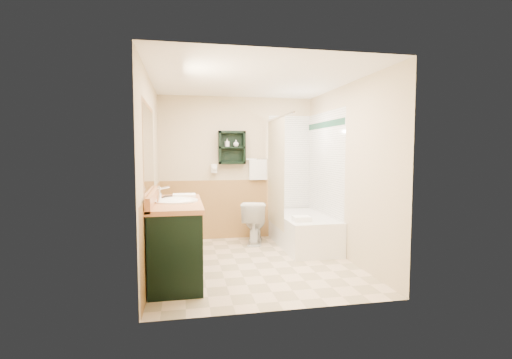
# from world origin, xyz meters

# --- Properties ---
(floor) EXTENTS (3.00, 3.00, 0.00)m
(floor) POSITION_xyz_m (0.00, 0.00, 0.00)
(floor) COLOR beige
(floor) RESTS_ON ground
(back_wall) EXTENTS (2.60, 0.04, 2.40)m
(back_wall) POSITION_xyz_m (0.00, 1.52, 1.20)
(back_wall) COLOR beige
(back_wall) RESTS_ON ground
(left_wall) EXTENTS (0.04, 3.00, 2.40)m
(left_wall) POSITION_xyz_m (-1.32, 0.00, 1.20)
(left_wall) COLOR beige
(left_wall) RESTS_ON ground
(right_wall) EXTENTS (0.04, 3.00, 2.40)m
(right_wall) POSITION_xyz_m (1.32, 0.00, 1.20)
(right_wall) COLOR beige
(right_wall) RESTS_ON ground
(ceiling) EXTENTS (2.60, 3.00, 0.04)m
(ceiling) POSITION_xyz_m (0.00, 0.00, 2.42)
(ceiling) COLOR white
(ceiling) RESTS_ON back_wall
(wainscot_left) EXTENTS (2.98, 2.98, 1.00)m
(wainscot_left) POSITION_xyz_m (-1.29, 0.00, 0.50)
(wainscot_left) COLOR #B88A4A
(wainscot_left) RESTS_ON left_wall
(wainscot_back) EXTENTS (2.58, 2.58, 1.00)m
(wainscot_back) POSITION_xyz_m (0.00, 1.49, 0.50)
(wainscot_back) COLOR #B88A4A
(wainscot_back) RESTS_ON back_wall
(mirror_frame) EXTENTS (1.30, 1.30, 1.00)m
(mirror_frame) POSITION_xyz_m (-1.27, -0.55, 1.50)
(mirror_frame) COLOR #915F2F
(mirror_frame) RESTS_ON left_wall
(mirror_glass) EXTENTS (1.20, 1.20, 0.90)m
(mirror_glass) POSITION_xyz_m (-1.27, -0.55, 1.50)
(mirror_glass) COLOR white
(mirror_glass) RESTS_ON left_wall
(tile_right) EXTENTS (1.50, 1.50, 2.10)m
(tile_right) POSITION_xyz_m (1.28, 0.75, 1.05)
(tile_right) COLOR white
(tile_right) RESTS_ON right_wall
(tile_back) EXTENTS (0.95, 0.95, 2.10)m
(tile_back) POSITION_xyz_m (1.03, 1.48, 1.05)
(tile_back) COLOR white
(tile_back) RESTS_ON back_wall
(tile_accent) EXTENTS (1.50, 1.50, 0.10)m
(tile_accent) POSITION_xyz_m (1.27, 0.75, 1.90)
(tile_accent) COLOR #13432F
(tile_accent) RESTS_ON right_wall
(wall_shelf) EXTENTS (0.45, 0.15, 0.55)m
(wall_shelf) POSITION_xyz_m (-0.10, 1.41, 1.55)
(wall_shelf) COLOR black
(wall_shelf) RESTS_ON back_wall
(hair_dryer) EXTENTS (0.10, 0.24, 0.18)m
(hair_dryer) POSITION_xyz_m (-0.40, 1.43, 1.20)
(hair_dryer) COLOR white
(hair_dryer) RESTS_ON back_wall
(towel_bar) EXTENTS (0.40, 0.06, 0.40)m
(towel_bar) POSITION_xyz_m (0.35, 1.45, 1.35)
(towel_bar) COLOR white
(towel_bar) RESTS_ON back_wall
(curtain_rod) EXTENTS (0.03, 1.60, 0.03)m
(curtain_rod) POSITION_xyz_m (0.53, 0.75, 2.00)
(curtain_rod) COLOR silver
(curtain_rod) RESTS_ON back_wall
(shower_curtain) EXTENTS (1.05, 1.05, 1.70)m
(shower_curtain) POSITION_xyz_m (0.53, 0.92, 1.15)
(shower_curtain) COLOR #C3B594
(shower_curtain) RESTS_ON curtain_rod
(vanity) EXTENTS (0.59, 1.43, 0.90)m
(vanity) POSITION_xyz_m (-0.99, -0.38, 0.45)
(vanity) COLOR black
(vanity) RESTS_ON ground
(bathtub) EXTENTS (0.74, 1.50, 0.49)m
(bathtub) POSITION_xyz_m (0.93, 0.69, 0.25)
(bathtub) COLOR white
(bathtub) RESTS_ON ground
(toilet) EXTENTS (0.55, 0.77, 0.68)m
(toilet) POSITION_xyz_m (0.22, 1.09, 0.34)
(toilet) COLOR white
(toilet) RESTS_ON ground
(counter_towel) EXTENTS (0.28, 0.22, 0.04)m
(counter_towel) POSITION_xyz_m (-0.89, 0.02, 0.92)
(counter_towel) COLOR white
(counter_towel) RESTS_ON vanity
(vanity_book) EXTENTS (0.16, 0.05, 0.22)m
(vanity_book) POSITION_xyz_m (-1.16, -0.01, 1.01)
(vanity_book) COLOR black
(vanity_book) RESTS_ON vanity
(tub_towel) EXTENTS (0.24, 0.20, 0.07)m
(tub_towel) POSITION_xyz_m (0.74, 0.24, 0.53)
(tub_towel) COLOR white
(tub_towel) RESTS_ON bathtub
(soap_bottle_a) EXTENTS (0.10, 0.14, 0.06)m
(soap_bottle_a) POSITION_xyz_m (-0.18, 1.40, 1.59)
(soap_bottle_a) COLOR white
(soap_bottle_a) RESTS_ON wall_shelf
(soap_bottle_b) EXTENTS (0.12, 0.13, 0.09)m
(soap_bottle_b) POSITION_xyz_m (-0.03, 1.40, 1.61)
(soap_bottle_b) COLOR white
(soap_bottle_b) RESTS_ON wall_shelf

